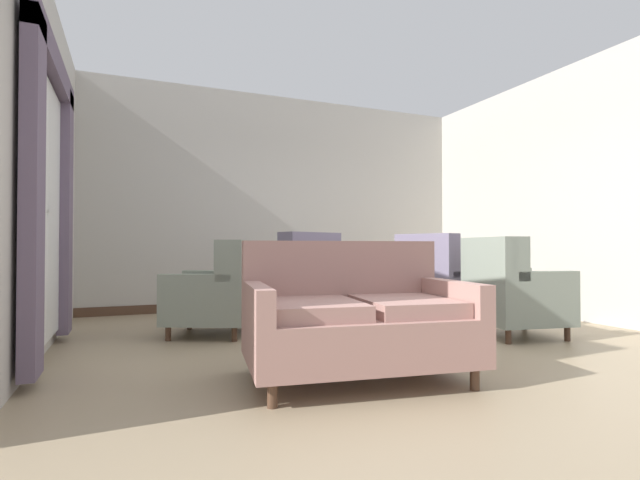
{
  "coord_description": "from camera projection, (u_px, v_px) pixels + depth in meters",
  "views": [
    {
      "loc": [
        -2.21,
        -3.67,
        0.89
      ],
      "look_at": [
        -0.38,
        0.76,
        0.97
      ],
      "focal_mm": 26.1,
      "sensor_mm": 36.0,
      "label": 1
    }
  ],
  "objects": [
    {
      "name": "armchair_near_window",
      "position": [
        218.0,
        294.0,
        4.74
      ],
      "size": [
        1.06,
        1.05,
        0.97
      ],
      "rotation": [
        0.0,
        0.0,
        4.28
      ],
      "color": "gray",
      "rests_on": "ground"
    },
    {
      "name": "coffee_table",
      "position": [
        363.0,
        297.0,
        4.37
      ],
      "size": [
        0.97,
        0.97,
        0.51
      ],
      "color": "#4C3323",
      "rests_on": "ground"
    },
    {
      "name": "armchair_beside_settee",
      "position": [
        436.0,
        285.0,
        5.53
      ],
      "size": [
        1.08,
        1.0,
        1.05
      ],
      "rotation": [
        0.0,
        0.0,
        1.96
      ],
      "color": "slate",
      "rests_on": "ground"
    },
    {
      "name": "armchair_back_corner",
      "position": [
        510.0,
        293.0,
        4.66
      ],
      "size": [
        0.92,
        0.92,
        0.99
      ],
      "rotation": [
        0.0,
        0.0,
        7.68
      ],
      "color": "gray",
      "rests_on": "ground"
    },
    {
      "name": "wall_back",
      "position": [
        286.0,
        202.0,
        7.06
      ],
      "size": [
        5.95,
        0.08,
        3.17
      ],
      "primitive_type": "cube",
      "color": "#BCB7AD",
      "rests_on": "ground"
    },
    {
      "name": "baseboard_back",
      "position": [
        287.0,
        303.0,
        6.98
      ],
      "size": [
        5.79,
        0.03,
        0.12
      ],
      "primitive_type": "cube",
      "color": "#4C3323",
      "rests_on": "ground"
    },
    {
      "name": "settee",
      "position": [
        356.0,
        320.0,
        3.17
      ],
      "size": [
        1.59,
        1.11,
        0.94
      ],
      "rotation": [
        0.0,
        0.0,
        -0.14
      ],
      "color": "tan",
      "rests_on": "ground"
    },
    {
      "name": "wall_left",
      "position": [
        43.0,
        167.0,
        3.98
      ],
      "size": [
        0.08,
        4.26,
        3.17
      ],
      "primitive_type": "cube",
      "color": "#BCB7AD",
      "rests_on": "ground"
    },
    {
      "name": "side_table",
      "position": [
        399.0,
        283.0,
        5.97
      ],
      "size": [
        0.46,
        0.46,
        0.72
      ],
      "color": "#4C3323",
      "rests_on": "ground"
    },
    {
      "name": "armchair_far_left",
      "position": [
        297.0,
        287.0,
        5.36
      ],
      "size": [
        0.99,
        1.1,
        1.06
      ],
      "rotation": [
        0.0,
        0.0,
        3.49
      ],
      "color": "slate",
      "rests_on": "ground"
    },
    {
      "name": "ground",
      "position": [
        391.0,
        346.0,
        4.22
      ],
      "size": [
        8.52,
        8.52,
        0.0
      ],
      "primitive_type": "plane",
      "color": "#9E896B"
    },
    {
      "name": "wall_right",
      "position": [
        543.0,
        196.0,
        6.19
      ],
      "size": [
        0.08,
        4.26,
        3.17
      ],
      "primitive_type": "cube",
      "color": "#BCB7AD",
      "rests_on": "ground"
    },
    {
      "name": "window_with_curtains",
      "position": [
        49.0,
        191.0,
        3.7
      ],
      "size": [
        0.12,
        1.98,
        2.38
      ],
      "color": "silver"
    },
    {
      "name": "porcelain_vase",
      "position": [
        358.0,
        272.0,
        4.36
      ],
      "size": [
        0.16,
        0.16,
        0.36
      ],
      "color": "#384C93",
      "rests_on": "coffee_table"
    }
  ]
}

